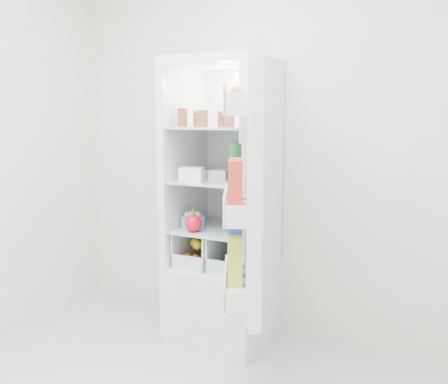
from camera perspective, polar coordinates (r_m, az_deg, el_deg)
The scene contains 20 objects.
room_walls at distance 2.01m, azimuth -11.16°, elevation 12.54°, with size 3.02×3.02×2.61m.
refrigerator at distance 3.26m, azimuth 0.25°, elevation -5.27°, with size 0.60×0.60×1.80m.
shelf_low at distance 3.19m, azimuth -0.26°, elevation -4.20°, with size 0.49×0.53×0.01m, color silver.
shelf_mid at distance 3.14m, azimuth -0.27°, elevation 1.33°, with size 0.49×0.53×0.01m, color silver.
shelf_top at distance 3.11m, azimuth -0.27°, elevation 7.37°, with size 0.49×0.53×0.01m, color silver.
crisper_left at distance 3.28m, azimuth -2.17°, elevation -6.20°, with size 0.23×0.46×0.22m, color silver, non-canonical shape.
crisper_right at distance 3.17m, azimuth 1.72°, elevation -6.72°, with size 0.23×0.46×0.22m, color silver, non-canonical shape.
condiment_jars at distance 3.03m, azimuth -1.98°, elevation 8.27°, with size 0.38×0.16×0.08m.
squeeze_bottle at distance 3.08m, azimuth 2.25°, elevation 9.11°, with size 0.05×0.05×0.17m, color white.
tub_white at distance 3.01m, azimuth -3.70°, elevation 1.97°, with size 0.13×0.13×0.09m, color white.
tub_cream at distance 3.10m, azimuth -0.62°, elevation 1.96°, with size 0.11×0.11×0.06m, color silver.
tin_red at distance 2.99m, azimuth 1.45°, elevation 1.65°, with size 0.08×0.08×0.05m, color red.
foil_tray at distance 3.36m, azimuth -0.85°, elevation 2.27°, with size 0.15×0.12×0.04m, color silver.
tub_green at distance 3.27m, azimuth 1.97°, elevation 2.39°, with size 0.09×0.13×0.07m, color #3E8955.
red_cabbage at distance 3.21m, azimuth 1.45°, elevation -2.55°, with size 0.16×0.16×0.16m, color #62215B.
bell_pepper at distance 3.06m, azimuth -3.54°, elevation -3.59°, with size 0.11×0.11×0.11m, color red.
mushroom_bowl at distance 3.19m, azimuth -3.57°, elevation -3.42°, with size 0.15×0.15×0.07m, color #7E9EBC.
citrus_pile at distance 3.27m, azimuth -2.33°, elevation -6.72°, with size 0.20×0.31×0.16m.
veg_pile at distance 3.18m, azimuth 1.78°, elevation -7.55°, with size 0.16×0.30×0.10m.
fridge_door at distance 2.46m, azimuth 2.76°, elevation 0.28°, with size 0.39×0.57×1.30m.
Camera 1 is at (1.24, -1.57, 1.45)m, focal length 40.00 mm.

